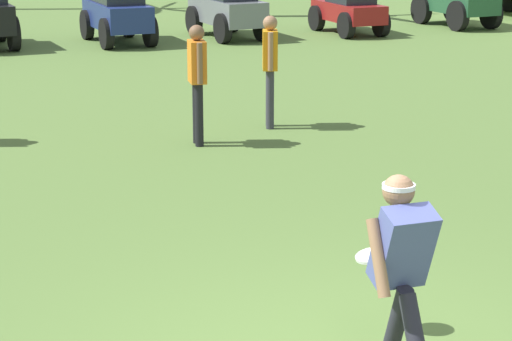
{
  "coord_description": "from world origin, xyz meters",
  "views": [
    {
      "loc": [
        -2.47,
        -5.61,
        3.14
      ],
      "look_at": [
        0.1,
        2.07,
        0.9
      ],
      "focal_mm": 70.0,
      "sensor_mm": 36.0,
      "label": 1
    }
  ],
  "objects_px": {
    "frisbee_thrower": "(402,272)",
    "parked_car_slot_d": "(116,10)",
    "parked_car_slot_e": "(226,6)",
    "parked_car_slot_f": "(349,9)",
    "teammate_midfield": "(270,61)",
    "frisbee_in_flight": "(372,256)",
    "teammate_near_sideline": "(197,73)"
  },
  "relations": [
    {
      "from": "frisbee_thrower",
      "to": "frisbee_in_flight",
      "type": "height_order",
      "value": "frisbee_thrower"
    },
    {
      "from": "teammate_near_sideline",
      "to": "teammate_midfield",
      "type": "distance_m",
      "value": 1.38
    },
    {
      "from": "parked_car_slot_d",
      "to": "frisbee_in_flight",
      "type": "bearing_deg",
      "value": -93.98
    },
    {
      "from": "parked_car_slot_f",
      "to": "teammate_near_sideline",
      "type": "bearing_deg",
      "value": -123.61
    },
    {
      "from": "frisbee_in_flight",
      "to": "parked_car_slot_f",
      "type": "bearing_deg",
      "value": 66.95
    },
    {
      "from": "teammate_midfield",
      "to": "parked_car_slot_e",
      "type": "height_order",
      "value": "teammate_midfield"
    },
    {
      "from": "teammate_midfield",
      "to": "parked_car_slot_f",
      "type": "xyz_separation_m",
      "value": [
        4.99,
        8.69,
        -0.38
      ]
    },
    {
      "from": "teammate_near_sideline",
      "to": "parked_car_slot_d",
      "type": "relative_size",
      "value": 0.63
    },
    {
      "from": "frisbee_in_flight",
      "to": "teammate_midfield",
      "type": "distance_m",
      "value": 6.81
    },
    {
      "from": "teammate_midfield",
      "to": "teammate_near_sideline",
      "type": "bearing_deg",
      "value": -151.84
    },
    {
      "from": "teammate_near_sideline",
      "to": "parked_car_slot_f",
      "type": "distance_m",
      "value": 11.22
    },
    {
      "from": "parked_car_slot_e",
      "to": "parked_car_slot_d",
      "type": "bearing_deg",
      "value": -178.38
    },
    {
      "from": "teammate_midfield",
      "to": "parked_car_slot_d",
      "type": "bearing_deg",
      "value": 92.84
    },
    {
      "from": "parked_car_slot_d",
      "to": "parked_car_slot_e",
      "type": "distance_m",
      "value": 2.54
    },
    {
      "from": "frisbee_thrower",
      "to": "parked_car_slot_d",
      "type": "distance_m",
      "value": 16.46
    },
    {
      "from": "frisbee_thrower",
      "to": "parked_car_slot_d",
      "type": "xyz_separation_m",
      "value": [
        1.27,
        16.41,
        -0.08
      ]
    },
    {
      "from": "teammate_near_sideline",
      "to": "parked_car_slot_f",
      "type": "relative_size",
      "value": 0.69
    },
    {
      "from": "teammate_midfield",
      "to": "parked_car_slot_e",
      "type": "relative_size",
      "value": 0.62
    },
    {
      "from": "parked_car_slot_d",
      "to": "parked_car_slot_e",
      "type": "xyz_separation_m",
      "value": [
        2.54,
        0.07,
        0.0
      ]
    },
    {
      "from": "teammate_midfield",
      "to": "parked_car_slot_f",
      "type": "distance_m",
      "value": 10.03
    },
    {
      "from": "teammate_near_sideline",
      "to": "frisbee_in_flight",
      "type": "bearing_deg",
      "value": -92.98
    },
    {
      "from": "teammate_midfield",
      "to": "parked_car_slot_e",
      "type": "distance_m",
      "value": 9.24
    },
    {
      "from": "teammate_midfield",
      "to": "frisbee_in_flight",
      "type": "bearing_deg",
      "value": -102.96
    },
    {
      "from": "teammate_near_sideline",
      "to": "parked_car_slot_f",
      "type": "xyz_separation_m",
      "value": [
        6.21,
        9.34,
        -0.38
      ]
    },
    {
      "from": "teammate_midfield",
      "to": "parked_car_slot_f",
      "type": "relative_size",
      "value": 0.69
    },
    {
      "from": "frisbee_thrower",
      "to": "parked_car_slot_f",
      "type": "height_order",
      "value": "frisbee_thrower"
    },
    {
      "from": "parked_car_slot_e",
      "to": "parked_car_slot_f",
      "type": "relative_size",
      "value": 1.11
    },
    {
      "from": "frisbee_thrower",
      "to": "parked_car_slot_d",
      "type": "height_order",
      "value": "frisbee_thrower"
    },
    {
      "from": "frisbee_in_flight",
      "to": "parked_car_slot_e",
      "type": "distance_m",
      "value": 16.05
    },
    {
      "from": "teammate_near_sideline",
      "to": "parked_car_slot_e",
      "type": "xyz_separation_m",
      "value": [
        3.31,
        9.65,
        -0.22
      ]
    },
    {
      "from": "parked_car_slot_d",
      "to": "parked_car_slot_f",
      "type": "height_order",
      "value": "parked_car_slot_d"
    },
    {
      "from": "teammate_midfield",
      "to": "parked_car_slot_d",
      "type": "xyz_separation_m",
      "value": [
        -0.44,
        8.93,
        -0.22
      ]
    }
  ]
}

